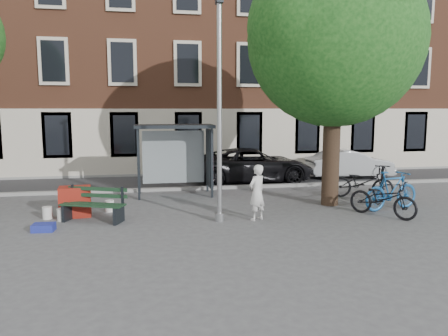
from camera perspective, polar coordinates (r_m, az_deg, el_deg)
name	(u,v)px	position (r m, az deg, el deg)	size (l,w,h in m)	color
ground	(219,221)	(12.58, -0.59, -6.96)	(90.00, 90.00, 0.00)	#4C4C4F
road	(193,181)	(19.37, -4.04, -1.76)	(40.00, 4.00, 0.01)	#28282B
curb_near	(199,188)	(17.40, -3.34, -2.65)	(40.00, 0.25, 0.12)	gray
curb_far	(189,174)	(21.33, -4.62, -0.74)	(40.00, 0.25, 0.12)	gray
building_row	(180,40)	(25.37, -5.71, 16.32)	(30.00, 8.00, 14.00)	brown
lamppost	(219,124)	(12.17, -0.61, 5.83)	(0.28, 0.35, 6.11)	#9EA0A3
tree_right	(337,31)	(14.88, 14.55, 16.88)	(5.76, 5.60, 8.20)	black
bus_shelter	(185,144)	(16.21, -5.15, 3.20)	(2.85, 1.45, 2.62)	#1E2328
painter	(257,192)	(12.57, 4.32, -3.21)	(0.59, 0.39, 1.61)	silver
bench	(94,206)	(13.02, -16.62, -4.80)	(1.92, 1.23, 0.95)	#1E2328
bike_a	(362,182)	(16.44, 17.53, -1.78)	(0.76, 2.19, 1.15)	black
bike_b	(392,190)	(14.80, 21.04, -2.76)	(0.59, 2.09, 1.25)	#1B5899
bike_c	(383,198)	(13.84, 20.02, -3.75)	(0.72, 2.08, 1.09)	black
bike_d	(382,181)	(17.05, 19.98, -1.56)	(0.54, 1.92, 1.15)	black
car_dark	(252,165)	(19.18, 3.68, 0.39)	(2.48, 5.37, 1.49)	black
car_silver	(350,164)	(21.08, 16.08, 0.52)	(1.39, 3.98, 1.31)	#A8ACB0
red_stand	(75,202)	(13.75, -18.87, -4.18)	(0.90, 0.60, 0.90)	maroon
blue_crate	(44,227)	(12.49, -22.50, -7.18)	(0.55, 0.40, 0.20)	navy
bucket_a	(62,215)	(13.40, -20.38, -5.74)	(0.28, 0.28, 0.36)	silver
bucket_b	(47,213)	(13.79, -22.07, -5.45)	(0.28, 0.28, 0.36)	silver
bucket_c	(110,206)	(14.14, -14.72, -4.82)	(0.28, 0.28, 0.36)	silver
notice_sign	(334,157)	(17.01, 14.18, 1.35)	(0.31, 0.16, 1.89)	#9EA0A3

